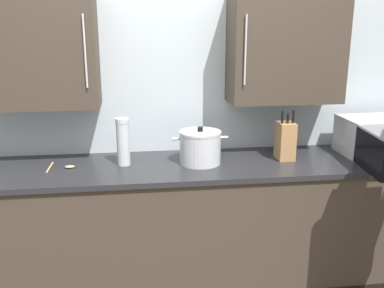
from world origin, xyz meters
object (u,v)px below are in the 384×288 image
object	(u,v)px
thermos_flask	(123,142)
wooden_spoon	(61,167)
stock_pot	(200,147)
microwave_oven	(379,137)
knife_block	(285,140)

from	to	relation	value
thermos_flask	wooden_spoon	bearing A→B (deg)	-176.71
stock_pot	microwave_oven	bearing A→B (deg)	1.39
stock_pot	wooden_spoon	size ratio (longest dim) A/B	1.95
microwave_oven	knife_block	size ratio (longest dim) A/B	2.22
microwave_oven	knife_block	bearing A→B (deg)	-178.92
thermos_flask	wooden_spoon	distance (m)	0.44
knife_block	wooden_spoon	size ratio (longest dim) A/B	1.80
thermos_flask	knife_block	bearing A→B (deg)	-0.67
knife_block	thermos_flask	size ratio (longest dim) A/B	1.10
microwave_oven	thermos_flask	world-z (taller)	thermos_flask
microwave_oven	thermos_flask	xyz separation A→B (m)	(-1.80, -0.00, 0.03)
knife_block	thermos_flask	bearing A→B (deg)	179.33
knife_block	wooden_spoon	xyz separation A→B (m)	(-1.51, -0.01, -0.12)
knife_block	stock_pot	bearing A→B (deg)	-178.26
stock_pot	thermos_flask	bearing A→B (deg)	176.51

